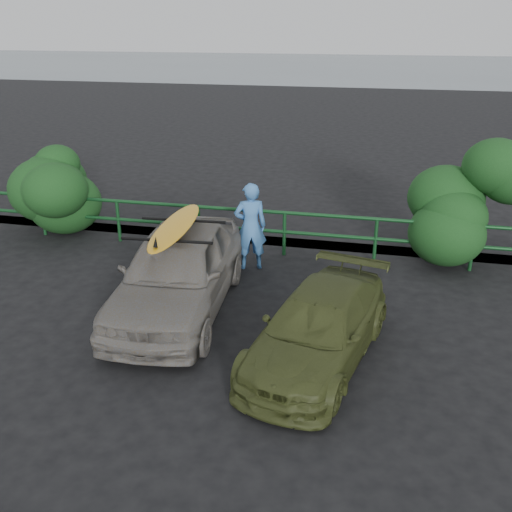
{
  "coord_description": "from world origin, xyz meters",
  "views": [
    {
      "loc": [
        3.0,
        -6.79,
        4.93
      ],
      "look_at": [
        1.0,
        2.11,
        1.14
      ],
      "focal_mm": 40.0,
      "sensor_mm": 36.0,
      "label": 1
    }
  ],
  "objects_px": {
    "olive_vehicle": "(318,328)",
    "man": "(250,226)",
    "surfboard": "(175,226)",
    "guardrail": "(241,230)",
    "sedan": "(178,271)"
  },
  "relations": [
    {
      "from": "olive_vehicle",
      "to": "man",
      "type": "bearing_deg",
      "value": 132.21
    },
    {
      "from": "surfboard",
      "to": "guardrail",
      "type": "bearing_deg",
      "value": 78.35
    },
    {
      "from": "guardrail",
      "to": "sedan",
      "type": "bearing_deg",
      "value": -97.9
    },
    {
      "from": "man",
      "to": "olive_vehicle",
      "type": "bearing_deg",
      "value": 99.47
    },
    {
      "from": "sedan",
      "to": "olive_vehicle",
      "type": "xyz_separation_m",
      "value": [
        2.67,
        -1.11,
        -0.21
      ]
    },
    {
      "from": "sedan",
      "to": "man",
      "type": "bearing_deg",
      "value": 64.68
    },
    {
      "from": "guardrail",
      "to": "olive_vehicle",
      "type": "height_order",
      "value": "olive_vehicle"
    },
    {
      "from": "man",
      "to": "surfboard",
      "type": "height_order",
      "value": "man"
    },
    {
      "from": "guardrail",
      "to": "olive_vehicle",
      "type": "xyz_separation_m",
      "value": [
        2.25,
        -4.1,
        0.02
      ]
    },
    {
      "from": "surfboard",
      "to": "olive_vehicle",
      "type": "bearing_deg",
      "value": -26.36
    },
    {
      "from": "guardrail",
      "to": "surfboard",
      "type": "distance_m",
      "value": 3.21
    },
    {
      "from": "sedan",
      "to": "man",
      "type": "relative_size",
      "value": 2.38
    },
    {
      "from": "sedan",
      "to": "surfboard",
      "type": "distance_m",
      "value": 0.85
    },
    {
      "from": "olive_vehicle",
      "to": "man",
      "type": "xyz_separation_m",
      "value": [
        -1.83,
        3.24,
        0.39
      ]
    },
    {
      "from": "sedan",
      "to": "surfboard",
      "type": "bearing_deg",
      "value": -3.75
    }
  ]
}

